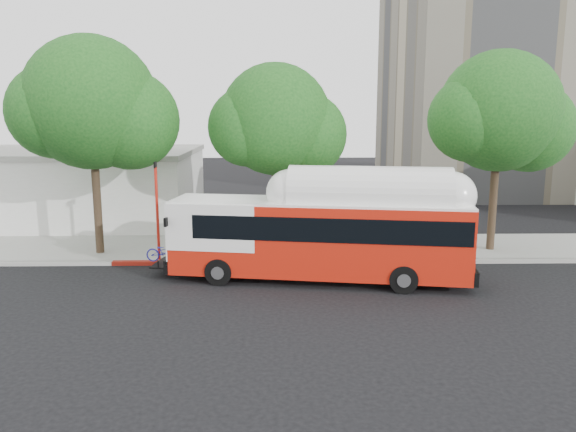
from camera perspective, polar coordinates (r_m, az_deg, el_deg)
The scene contains 10 objects.
ground at distance 20.54m, azimuth 1.57°, elevation -7.79°, with size 120.00×120.00×0.00m, color black.
sidewalk at distance 26.76m, azimuth 0.91°, elevation -3.24°, with size 60.00×5.00×0.15m, color gray.
curb_strip at distance 24.24m, azimuth 1.13°, elevation -4.71°, with size 60.00×0.30×0.15m, color gray.
red_curb_segment at distance 24.31m, azimuth -5.98°, elevation -4.71°, with size 10.00×0.32×0.16m, color maroon.
street_tree_left at distance 26.14m, azimuth -18.32°, elevation 10.36°, with size 6.67×5.80×9.74m.
street_tree_mid at distance 25.53m, azimuth -0.36°, elevation 9.32°, with size 5.75×5.00×8.62m.
street_tree_right at distance 27.37m, azimuth 21.45°, elevation 9.42°, with size 6.21×5.40×9.18m.
low_commercial_bldg at distance 36.18m, azimuth -22.33°, elevation 2.95°, with size 16.20×10.20×4.25m.
transit_bus at distance 21.55m, azimuth 3.34°, elevation -2.28°, with size 12.34×4.24×3.59m.
signal_pole at distance 24.58m, azimuth -13.14°, elevation 0.42°, with size 0.12×0.42×4.39m.
Camera 1 is at (-0.95, -19.46, 6.48)m, focal length 35.00 mm.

